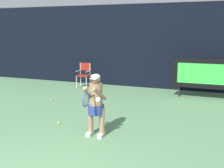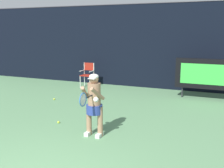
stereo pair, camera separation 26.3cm
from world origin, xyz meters
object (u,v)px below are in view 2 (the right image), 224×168
Objects in this scene: umpire_chair at (88,73)px; tennis_ball_loose at (54,99)px; tennis_ball_spare at (58,122)px; tennis_racket at (84,99)px; water_bottle at (95,86)px; scoreboard at (206,74)px; tennis_player at (94,102)px.

umpire_chair is 2.60m from tennis_ball_loose.
umpire_chair is 15.88× the size of tennis_ball_spare.
tennis_racket is at bearing -63.47° from umpire_chair.
water_bottle is 3.90× the size of tennis_ball_spare.
tennis_ball_spare is at bearing 144.59° from tennis_racket.
tennis_ball_spare is (1.46, -4.60, -0.58)m from umpire_chair.
water_bottle is 3.90× the size of tennis_ball_loose.
tennis_ball_spare is at bearing -77.02° from water_bottle.
umpire_chair reaches higher than tennis_ball_loose.
tennis_ball_spare is at bearing -129.77° from scoreboard.
tennis_ball_loose is (-0.09, -2.53, -0.58)m from umpire_chair.
tennis_ball_loose is at bearing 126.76° from tennis_ball_spare.
tennis_racket is at bearing -46.55° from tennis_ball_loose.
scoreboard is at bearing 50.23° from tennis_ball_spare.
umpire_chair is 6.21m from tennis_racket.
water_bottle is 0.44× the size of tennis_racket.
scoreboard is 3.65× the size of tennis_racket.
tennis_ball_loose is at bearing -156.56° from scoreboard.
tennis_ball_loose is (-5.11, -2.21, -0.91)m from scoreboard.
tennis_racket reaches higher than tennis_ball_loose.
tennis_player is 22.36× the size of tennis_ball_loose.
water_bottle reaches higher than tennis_ball_spare.
tennis_player is (2.75, -4.99, 0.22)m from umpire_chair.
tennis_player reaches higher than scoreboard.
umpire_chair is at bearing 176.41° from scoreboard.
umpire_chair is at bearing 116.94° from tennis_racket.
tennis_ball_spare is (-1.31, 0.95, -1.01)m from tennis_racket.
water_bottle reaches higher than tennis_ball_loose.
scoreboard is at bearing 23.44° from tennis_ball_loose.
tennis_racket is (2.32, -5.33, 0.92)m from water_bottle.
umpire_chair is 5.70m from tennis_player.
scoreboard is 5.69m from tennis_racket.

